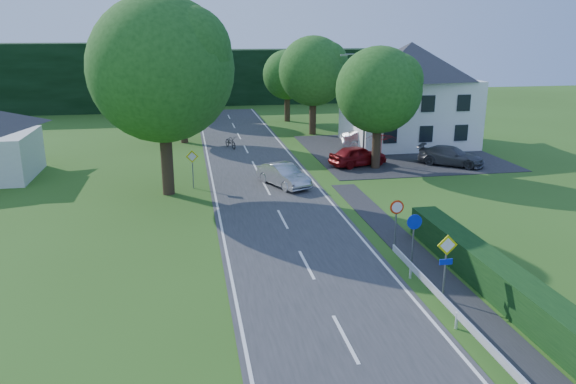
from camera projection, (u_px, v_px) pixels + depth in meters
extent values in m
cube|color=#313133|center=(277.00, 208.00, 31.39)|extent=(7.00, 80.00, 0.04)
cube|color=black|center=(396.00, 152.00, 45.72)|extent=(14.00, 16.00, 0.04)
cube|color=white|center=(218.00, 211.00, 30.83)|extent=(0.12, 80.00, 0.01)
cube|color=white|center=(333.00, 204.00, 31.94)|extent=(0.12, 80.00, 0.01)
cube|color=black|center=(281.00, 76.00, 75.22)|extent=(30.00, 5.00, 7.00)
cube|color=white|center=(408.00, 112.00, 48.11)|extent=(10.00, 8.00, 5.60)
pyramid|color=#242429|center=(411.00, 60.00, 46.91)|extent=(10.60, 8.40, 3.00)
cylinder|color=slate|center=(365.00, 109.00, 41.12)|extent=(0.16, 0.16, 8.00)
cylinder|color=slate|center=(356.00, 54.00, 39.89)|extent=(1.70, 0.10, 0.10)
cube|color=slate|center=(344.00, 55.00, 39.75)|extent=(0.50, 0.18, 0.12)
cylinder|color=slate|center=(445.00, 270.00, 20.46)|extent=(0.07, 0.07, 2.40)
cube|color=yellow|center=(447.00, 245.00, 20.15)|extent=(0.78, 0.04, 0.78)
cube|color=white|center=(447.00, 245.00, 20.15)|extent=(0.57, 0.05, 0.57)
cube|color=#0C23BD|center=(446.00, 262.00, 20.34)|extent=(0.50, 0.04, 0.22)
cylinder|color=slate|center=(413.00, 243.00, 23.32)|extent=(0.07, 0.07, 2.20)
cylinder|color=#0C23BD|center=(414.00, 222.00, 23.03)|extent=(0.64, 0.04, 0.64)
cylinder|color=slate|center=(395.00, 227.00, 25.21)|extent=(0.07, 0.07, 2.20)
cylinder|color=red|center=(397.00, 207.00, 24.92)|extent=(0.64, 0.04, 0.64)
cylinder|color=white|center=(397.00, 207.00, 24.90)|extent=(0.48, 0.04, 0.48)
cylinder|color=slate|center=(193.00, 171.00, 35.04)|extent=(0.07, 0.07, 2.20)
cube|color=yellow|center=(192.00, 157.00, 34.74)|extent=(0.78, 0.04, 0.78)
cube|color=white|center=(192.00, 157.00, 34.74)|extent=(0.57, 0.05, 0.57)
imported|color=#A7A7AC|center=(284.00, 175.00, 35.53)|extent=(3.10, 4.53, 1.41)
imported|color=black|center=(231.00, 142.00, 46.91)|extent=(1.27, 2.03, 1.01)
imported|color=maroon|center=(358.00, 156.00, 40.81)|extent=(4.64, 2.93, 1.47)
imported|color=#BBBBC0|center=(371.00, 139.00, 46.62)|extent=(5.11, 2.53, 1.61)
imported|color=#48494D|center=(451.00, 156.00, 40.97)|extent=(4.87, 4.43, 1.37)
imported|color=red|center=(382.00, 148.00, 41.67)|extent=(2.71, 2.75, 2.18)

